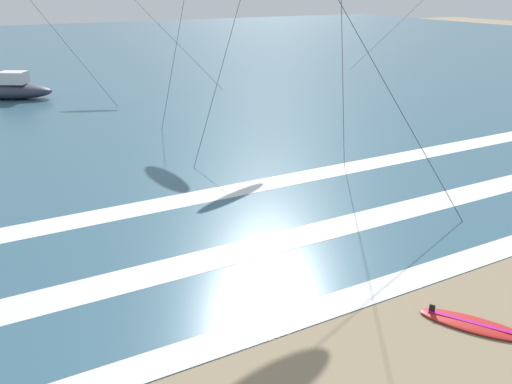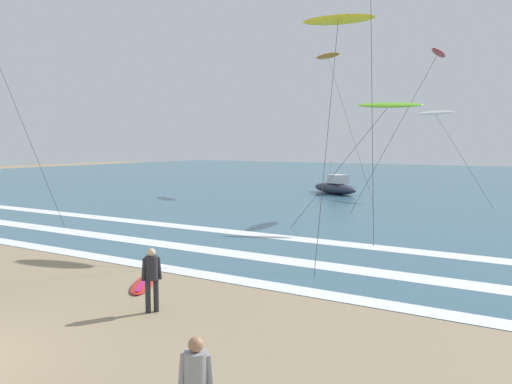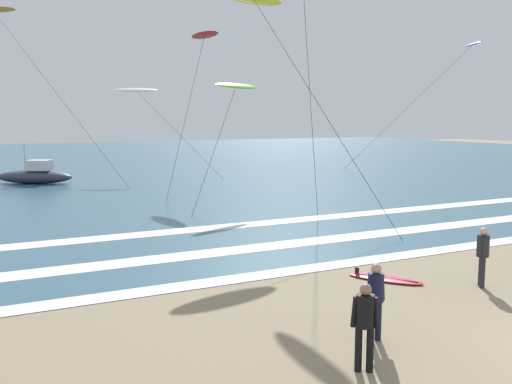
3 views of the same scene
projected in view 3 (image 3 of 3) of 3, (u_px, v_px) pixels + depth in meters
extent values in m
cube|color=#386075|center=(88.00, 162.00, 57.04)|extent=(140.00, 90.00, 0.01)
cube|color=white|center=(320.00, 267.00, 16.93)|extent=(50.33, 0.79, 0.01)
cube|color=white|center=(331.00, 239.00, 20.80)|extent=(51.14, 1.08, 0.01)
cube|color=white|center=(257.00, 224.00, 23.79)|extent=(46.24, 1.07, 0.01)
cylinder|color=black|center=(358.00, 349.00, 9.98)|extent=(0.13, 0.13, 0.82)
cylinder|color=black|center=(370.00, 349.00, 9.95)|extent=(0.13, 0.13, 0.82)
cylinder|color=black|center=(365.00, 311.00, 9.87)|extent=(0.32, 0.32, 0.58)
cylinder|color=black|center=(354.00, 312.00, 9.90)|extent=(0.16, 0.15, 0.56)
cylinder|color=black|center=(376.00, 313.00, 9.84)|extent=(0.16, 0.15, 0.56)
sphere|color=#9E7051|center=(366.00, 289.00, 9.82)|extent=(0.21, 0.21, 0.21)
cylinder|color=#232328|center=(482.00, 273.00, 14.85)|extent=(0.13, 0.13, 0.82)
cylinder|color=#232328|center=(481.00, 271.00, 15.05)|extent=(0.13, 0.13, 0.82)
cylinder|color=#232328|center=(483.00, 246.00, 14.86)|extent=(0.32, 0.32, 0.58)
cylinder|color=#232328|center=(485.00, 248.00, 14.68)|extent=(0.15, 0.16, 0.56)
cylinder|color=#232328|center=(482.00, 245.00, 15.05)|extent=(0.15, 0.16, 0.56)
sphere|color=#DBB28E|center=(484.00, 231.00, 14.81)|extent=(0.21, 0.21, 0.21)
cylinder|color=#141938|center=(378.00, 320.00, 11.37)|extent=(0.13, 0.13, 0.82)
cylinder|color=#141938|center=(371.00, 322.00, 11.26)|extent=(0.13, 0.13, 0.82)
cylinder|color=#141938|center=(376.00, 287.00, 11.22)|extent=(0.32, 0.32, 0.58)
cylinder|color=#141938|center=(382.00, 287.00, 11.33)|extent=(0.15, 0.11, 0.56)
cylinder|color=#141938|center=(369.00, 290.00, 11.12)|extent=(0.15, 0.11, 0.56)
sphere|color=tan|center=(376.00, 269.00, 11.17)|extent=(0.21, 0.21, 0.21)
ellipsoid|color=red|center=(385.00, 279.00, 15.59)|extent=(1.66, 2.08, 0.09)
cube|color=#BF198C|center=(385.00, 277.00, 15.59)|extent=(1.07, 1.54, 0.01)
cube|color=black|center=(357.00, 270.00, 15.98)|extent=(0.08, 0.11, 0.16)
ellipsoid|color=#70C628|center=(236.00, 86.00, 29.25)|extent=(3.24, 2.01, 0.43)
cylinder|color=#333333|center=(215.00, 147.00, 27.33)|extent=(3.82, 3.36, 6.08)
ellipsoid|color=white|center=(136.00, 90.00, 42.00)|extent=(3.26, 1.89, 0.43)
cylinder|color=#333333|center=(179.00, 134.00, 41.39)|extent=(4.99, 4.87, 6.48)
cylinder|color=#333333|center=(59.00, 96.00, 36.98)|extent=(7.01, 7.72, 11.66)
ellipsoid|color=blue|center=(473.00, 44.00, 47.17)|extent=(2.07, 3.22, 0.43)
cylinder|color=#333333|center=(407.00, 108.00, 47.89)|extent=(9.48, 4.87, 10.52)
cylinder|color=#333333|center=(321.00, 109.00, 22.56)|extent=(2.42, 7.34, 9.57)
ellipsoid|color=red|center=(205.00, 35.00, 34.88)|extent=(1.16, 3.27, 0.43)
cylinder|color=#333333|center=(187.00, 112.00, 32.92)|extent=(3.90, 3.90, 9.49)
cylinder|color=#333333|center=(309.00, 78.00, 24.82)|extent=(0.69, 0.76, 12.32)
ellipsoid|color=#2D3342|center=(34.00, 177.00, 38.22)|extent=(5.34, 4.12, 0.90)
cube|color=silver|center=(40.00, 165.00, 38.09)|extent=(1.85, 1.71, 0.70)
cylinder|color=#B2B2B2|center=(25.00, 157.00, 38.08)|extent=(0.08, 0.08, 1.80)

